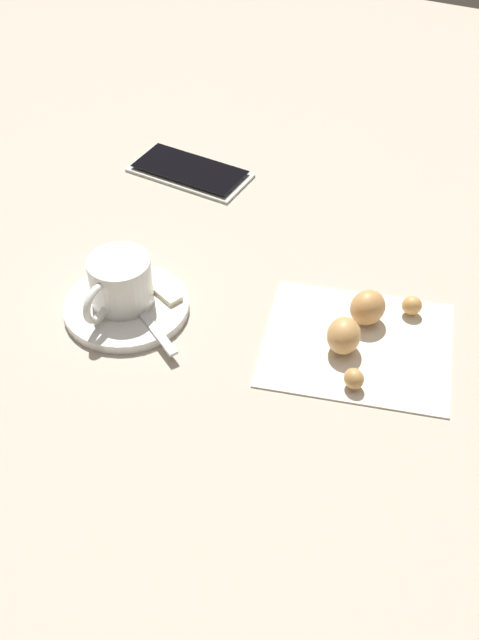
{
  "coord_description": "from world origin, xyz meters",
  "views": [
    {
      "loc": [
        -0.25,
        0.55,
        0.56
      ],
      "look_at": [
        -0.01,
        0.02,
        0.01
      ],
      "focal_mm": 44.62,
      "sensor_mm": 36.0,
      "label": 1
    }
  ],
  "objects_px": {
    "sugar_packet": "(159,288)",
    "teaspoon": "(133,300)",
    "espresso_cup": "(119,282)",
    "croissant": "(360,324)",
    "napkin": "(357,344)",
    "saucer": "(127,307)",
    "cell_phone": "(190,171)"
  },
  "relations": [
    {
      "from": "saucer",
      "to": "croissant",
      "type": "relative_size",
      "value": 0.89
    },
    {
      "from": "cell_phone",
      "to": "sugar_packet",
      "type": "bearing_deg",
      "value": 109.16
    },
    {
      "from": "teaspoon",
      "to": "napkin",
      "type": "relative_size",
      "value": 0.65
    },
    {
      "from": "saucer",
      "to": "croissant",
      "type": "xyz_separation_m",
      "value": [
        -0.23,
        -0.06,
        0.02
      ]
    },
    {
      "from": "napkin",
      "to": "croissant",
      "type": "xyz_separation_m",
      "value": [
        0.0,
        -0.01,
        0.02
      ]
    },
    {
      "from": "espresso_cup",
      "to": "teaspoon",
      "type": "distance_m",
      "value": 0.03
    },
    {
      "from": "cell_phone",
      "to": "teaspoon",
      "type": "bearing_deg",
      "value": 104.11
    },
    {
      "from": "saucer",
      "to": "cell_phone",
      "type": "xyz_separation_m",
      "value": [
        0.06,
        -0.26,
        -0.0
      ]
    },
    {
      "from": "saucer",
      "to": "teaspoon",
      "type": "bearing_deg",
      "value": -150.25
    },
    {
      "from": "espresso_cup",
      "to": "teaspoon",
      "type": "height_order",
      "value": "espresso_cup"
    },
    {
      "from": "espresso_cup",
      "to": "croissant",
      "type": "relative_size",
      "value": 0.64
    },
    {
      "from": "espresso_cup",
      "to": "cell_phone",
      "type": "relative_size",
      "value": 0.59
    },
    {
      "from": "espresso_cup",
      "to": "sugar_packet",
      "type": "relative_size",
      "value": 1.53
    },
    {
      "from": "sugar_packet",
      "to": "teaspoon",
      "type": "bearing_deg",
      "value": 87.98
    },
    {
      "from": "saucer",
      "to": "cell_phone",
      "type": "relative_size",
      "value": 0.83
    },
    {
      "from": "saucer",
      "to": "teaspoon",
      "type": "relative_size",
      "value": 1.09
    },
    {
      "from": "sugar_packet",
      "to": "napkin",
      "type": "bearing_deg",
      "value": -150.68
    },
    {
      "from": "sugar_packet",
      "to": "croissant",
      "type": "height_order",
      "value": "croissant"
    },
    {
      "from": "teaspoon",
      "to": "sugar_packet",
      "type": "height_order",
      "value": "teaspoon"
    },
    {
      "from": "espresso_cup",
      "to": "cell_phone",
      "type": "distance_m",
      "value": 0.27
    },
    {
      "from": "saucer",
      "to": "teaspoon",
      "type": "height_order",
      "value": "teaspoon"
    },
    {
      "from": "croissant",
      "to": "cell_phone",
      "type": "bearing_deg",
      "value": -34.58
    },
    {
      "from": "teaspoon",
      "to": "napkin",
      "type": "bearing_deg",
      "value": -168.5
    },
    {
      "from": "teaspoon",
      "to": "cell_phone",
      "type": "relative_size",
      "value": 0.76
    },
    {
      "from": "sugar_packet",
      "to": "espresso_cup",
      "type": "bearing_deg",
      "value": 76.68
    },
    {
      "from": "teaspoon",
      "to": "cell_phone",
      "type": "bearing_deg",
      "value": -75.89
    },
    {
      "from": "saucer",
      "to": "napkin",
      "type": "bearing_deg",
      "value": -167.93
    },
    {
      "from": "sugar_packet",
      "to": "cell_phone",
      "type": "distance_m",
      "value": 0.24
    },
    {
      "from": "saucer",
      "to": "napkin",
      "type": "distance_m",
      "value": 0.24
    },
    {
      "from": "croissant",
      "to": "espresso_cup",
      "type": "bearing_deg",
      "value": 13.78
    },
    {
      "from": "saucer",
      "to": "croissant",
      "type": "distance_m",
      "value": 0.24
    },
    {
      "from": "teaspoon",
      "to": "croissant",
      "type": "height_order",
      "value": "croissant"
    }
  ]
}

